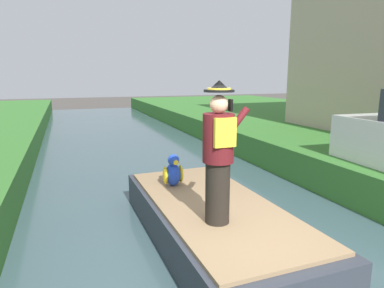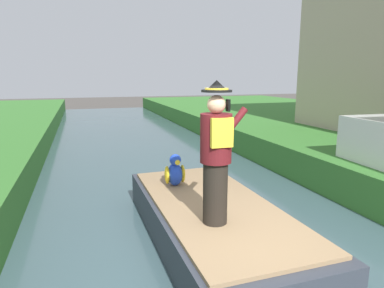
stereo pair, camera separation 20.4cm
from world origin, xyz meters
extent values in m
cube|color=#3D565B|center=(0.00, 0.00, 0.05)|extent=(5.89, 48.00, 0.10)
cube|color=#333842|center=(0.00, 1.19, 0.38)|extent=(1.86, 4.22, 0.56)
cube|color=#997A56|center=(0.00, 1.19, 0.69)|extent=(1.71, 3.89, 0.05)
cylinder|color=black|center=(-0.24, 0.52, 1.12)|extent=(0.32, 0.32, 0.82)
cylinder|color=#561419|center=(-0.24, 0.52, 1.84)|extent=(0.40, 0.40, 0.62)
cube|color=gold|center=(-0.24, 0.33, 1.94)|extent=(0.28, 0.06, 0.36)
sphere|color=#DBA884|center=(-0.24, 0.52, 2.27)|extent=(0.23, 0.23, 0.23)
cylinder|color=black|center=(-0.24, 0.52, 2.43)|extent=(0.38, 0.38, 0.03)
cone|color=black|center=(-0.24, 0.52, 2.50)|extent=(0.26, 0.26, 0.12)
cylinder|color=gold|center=(-0.24, 0.52, 2.46)|extent=(0.29, 0.29, 0.02)
cylinder|color=#561419|center=(-0.02, 0.48, 2.02)|extent=(0.38, 0.09, 0.43)
cube|color=black|center=(-0.11, 0.46, 2.26)|extent=(0.03, 0.08, 0.15)
ellipsoid|color=blue|center=(-0.33, 2.18, 0.91)|extent=(0.26, 0.32, 0.40)
sphere|color=blue|center=(-0.33, 2.14, 1.18)|extent=(0.20, 0.20, 0.20)
cone|color=yellow|center=(-0.33, 2.04, 1.17)|extent=(0.09, 0.09, 0.09)
ellipsoid|color=yellow|center=(-0.47, 2.18, 0.91)|extent=(0.08, 0.20, 0.32)
ellipsoid|color=yellow|center=(-0.19, 2.18, 0.91)|extent=(0.08, 0.20, 0.32)
camera|label=1|loc=(-2.02, -3.31, 2.61)|focal=31.81mm
camera|label=2|loc=(-1.83, -3.38, 2.61)|focal=31.81mm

